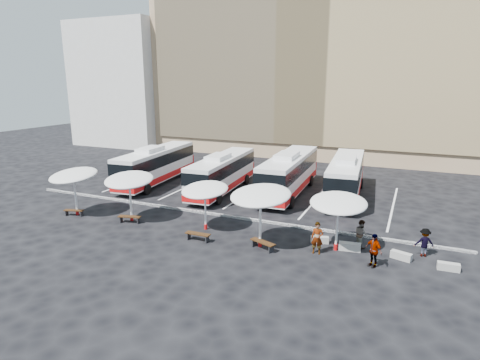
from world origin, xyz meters
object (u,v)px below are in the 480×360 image
at_px(sunshade_3, 261,196).
at_px(passenger_1, 361,234).
at_px(conc_bench_1, 350,247).
at_px(sunshade_0, 73,176).
at_px(conc_bench_2, 401,256).
at_px(passenger_3, 424,242).
at_px(passenger_2, 374,250).
at_px(sunshade_1, 129,180).
at_px(wood_bench_1, 130,218).
at_px(wood_bench_2, 198,235).
at_px(wood_bench_3, 263,243).
at_px(bus_0, 156,164).
at_px(passenger_0, 317,238).
at_px(sunshade_2, 205,190).
at_px(wood_bench_0, 74,211).
at_px(bus_2, 289,172).
at_px(bus_1, 222,172).
at_px(sunshade_4, 338,203).
at_px(conc_bench_3, 448,267).
at_px(bus_3, 346,176).
at_px(conc_bench_0, 320,240).

xyz_separation_m(sunshade_3, passenger_1, (5.54, 2.32, -2.32)).
relative_size(conc_bench_1, passenger_1, 0.73).
xyz_separation_m(sunshade_0, sunshade_3, (14.46, 0.05, 0.18)).
distance_m(conc_bench_2, passenger_3, 1.60).
bearing_deg(passenger_2, sunshade_0, -142.91).
height_order(sunshade_1, wood_bench_1, sunshade_1).
bearing_deg(wood_bench_2, conc_bench_1, 14.60).
bearing_deg(passenger_3, wood_bench_3, 3.49).
height_order(bus_0, wood_bench_2, bus_0).
relative_size(sunshade_1, passenger_0, 2.19).
relative_size(sunshade_2, passenger_2, 1.84).
xyz_separation_m(wood_bench_0, wood_bench_2, (10.69, -0.47, 0.04)).
height_order(bus_2, sunshade_0, bus_2).
bearing_deg(conc_bench_1, wood_bench_0, -174.62).
height_order(sunshade_1, conc_bench_2, sunshade_1).
xyz_separation_m(bus_1, wood_bench_1, (-2.37, -9.88, -1.41)).
bearing_deg(passenger_2, sunshade_1, -145.11).
height_order(sunshade_0, wood_bench_1, sunshade_0).
relative_size(sunshade_4, passenger_1, 2.16).
bearing_deg(conc_bench_1, sunshade_4, -160.52).
bearing_deg(bus_0, sunshade_4, -30.28).
xyz_separation_m(conc_bench_2, conc_bench_3, (2.34, -0.41, -0.01)).
xyz_separation_m(sunshade_2, passenger_1, (9.88, 1.13, -1.88)).
height_order(bus_1, passenger_0, bus_1).
distance_m(sunshade_1, wood_bench_2, 6.79).
distance_m(sunshade_2, wood_bench_1, 6.04).
height_order(bus_3, sunshade_0, bus_3).
relative_size(wood_bench_0, passenger_3, 0.91).
relative_size(sunshade_3, conc_bench_1, 3.52).
relative_size(bus_0, bus_3, 1.01).
distance_m(bus_0, sunshade_0, 10.31).
relative_size(bus_0, wood_bench_2, 7.21).
relative_size(wood_bench_0, passenger_1, 0.88).
distance_m(sunshade_0, conc_bench_0, 17.95).
relative_size(wood_bench_1, passenger_3, 1.00).
bearing_deg(conc_bench_1, sunshade_0, -175.26).
bearing_deg(passenger_1, bus_3, -27.66).
bearing_deg(sunshade_4, wood_bench_2, -165.87).
bearing_deg(conc_bench_2, bus_3, 113.93).
bearing_deg(bus_3, sunshade_3, -107.66).
bearing_deg(bus_1, wood_bench_0, -128.34).
xyz_separation_m(bus_0, sunshade_0, (0.12, -10.25, 1.13)).
height_order(conc_bench_1, passenger_2, passenger_2).
distance_m(bus_2, sunshade_3, 11.94).
height_order(sunshade_4, passenger_2, sunshade_4).
relative_size(bus_2, passenger_1, 7.01).
bearing_deg(passenger_0, conc_bench_2, 7.57).
bearing_deg(conc_bench_3, wood_bench_0, -176.86).
relative_size(wood_bench_0, conc_bench_0, 1.38).
bearing_deg(bus_2, wood_bench_2, -101.62).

